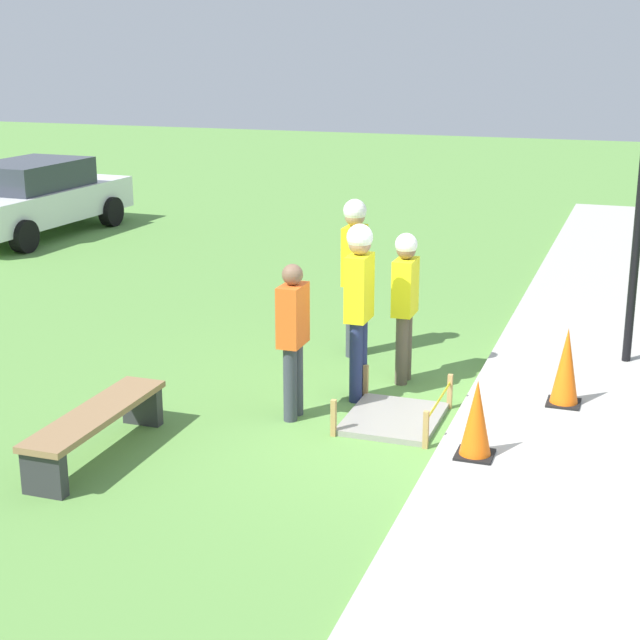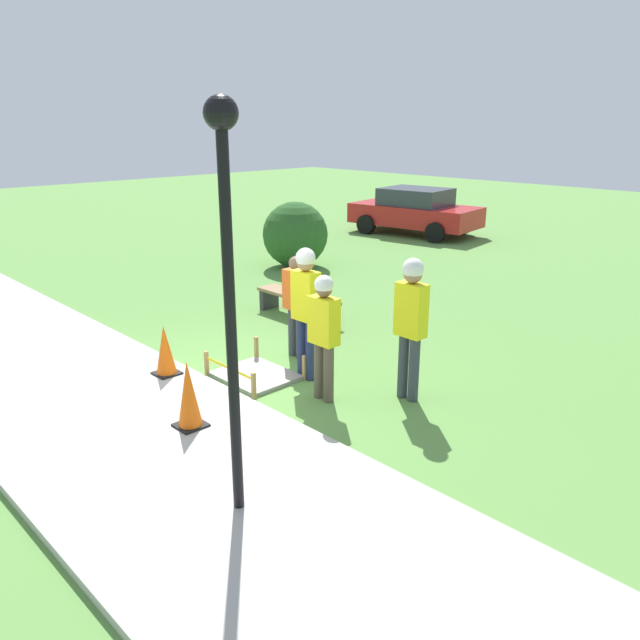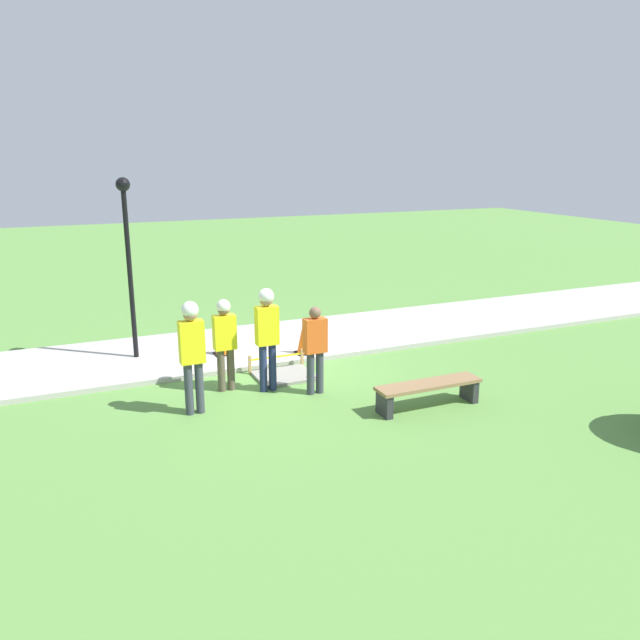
{
  "view_description": "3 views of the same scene",
  "coord_description": "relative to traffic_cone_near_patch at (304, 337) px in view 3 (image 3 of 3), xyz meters",
  "views": [
    {
      "loc": [
        -8.98,
        -1.71,
        3.76
      ],
      "look_at": [
        -0.06,
        1.36,
        1.04
      ],
      "focal_mm": 55.0,
      "sensor_mm": 36.0,
      "label": 1
    },
    {
      "loc": [
        6.74,
        -4.52,
        3.59
      ],
      "look_at": [
        0.49,
        1.49,
        0.79
      ],
      "focal_mm": 35.0,
      "sensor_mm": 36.0,
      "label": 2
    },
    {
      "loc": [
        3.99,
        11.37,
        4.2
      ],
      "look_at": [
        -0.52,
        1.03,
        1.2
      ],
      "focal_mm": 35.0,
      "sensor_mm": 36.0,
      "label": 3
    }
  ],
  "objects": [
    {
      "name": "worker_assistant",
      "position": [
        2.02,
        1.19,
        0.55
      ],
      "size": [
        0.4,
        0.25,
        1.71
      ],
      "color": "brown",
      "rests_on": "ground_plane"
    },
    {
      "name": "traffic_cone_far_patch",
      "position": [
        1.61,
        -0.63,
        0.05
      ],
      "size": [
        0.34,
        0.34,
        0.82
      ],
      "color": "black",
      "rests_on": "sidewalk"
    },
    {
      "name": "park_bench",
      "position": [
        -0.93,
        3.36,
        -0.14
      ],
      "size": [
        1.9,
        0.44,
        0.45
      ],
      "color": "#2D2D33",
      "rests_on": "ground_plane"
    },
    {
      "name": "sidewalk",
      "position": [
        0.75,
        -1.17,
        -0.41
      ],
      "size": [
        28.0,
        3.07,
        0.1
      ],
      "color": "#ADAAA3",
      "rests_on": "ground_plane"
    },
    {
      "name": "worker_trainee",
      "position": [
        1.32,
        1.51,
        0.7
      ],
      "size": [
        0.4,
        0.28,
        1.92
      ],
      "color": "navy",
      "rests_on": "ground_plane"
    },
    {
      "name": "bystander_in_orange_shirt",
      "position": [
        0.58,
        1.98,
        0.45
      ],
      "size": [
        0.4,
        0.22,
        1.62
      ],
      "color": "#383D47",
      "rests_on": "ground_plane"
    },
    {
      "name": "worker_supervisor",
      "position": [
        2.78,
        2.01,
        0.71
      ],
      "size": [
        0.4,
        0.28,
        1.93
      ],
      "color": "#383D47",
      "rests_on": "ground_plane"
    },
    {
      "name": "wet_concrete_patch",
      "position": [
        0.8,
        0.97,
        -0.42
      ],
      "size": [
        1.16,
        0.97,
        0.38
      ],
      "color": "gray",
      "rests_on": "ground_plane"
    },
    {
      "name": "traffic_cone_near_patch",
      "position": [
        0.0,
        0.0,
        0.0
      ],
      "size": [
        0.34,
        0.34,
        0.73
      ],
      "color": "black",
      "rests_on": "sidewalk"
    },
    {
      "name": "ground_plane",
      "position": [
        0.75,
        0.37,
        -0.46
      ],
      "size": [
        60.0,
        60.0,
        0.0
      ],
      "primitive_type": "plane",
      "color": "#5B8E42"
    },
    {
      "name": "lamppost_near",
      "position": [
        3.31,
        -1.19,
        2.06
      ],
      "size": [
        0.28,
        0.28,
        3.67
      ],
      "color": "black",
      "rests_on": "sidewalk"
    }
  ]
}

